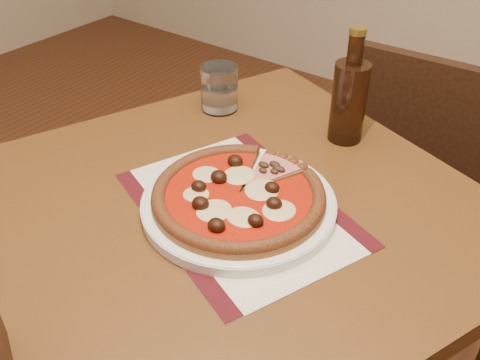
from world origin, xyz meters
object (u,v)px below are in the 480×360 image
object	(u,v)px
table	(233,243)
plate	(239,204)
chair_far	(420,164)
water_glass	(219,88)
bottle	(349,98)
pizza	(238,195)

from	to	relation	value
table	plate	distance (m)	0.12
chair_far	water_glass	bearing A→B (deg)	54.45
table	water_glass	size ratio (longest dim) A/B	10.51
bottle	pizza	bearing A→B (deg)	-95.90
table	chair_far	distance (m)	0.76
plate	table	bearing A→B (deg)	147.65
chair_far	water_glass	distance (m)	0.68
water_glass	bottle	distance (m)	0.29
table	pizza	distance (m)	0.14
plate	water_glass	xyz separation A→B (m)	(-0.25, 0.26, 0.04)
chair_far	table	bearing A→B (deg)	80.18
pizza	water_glass	bearing A→B (deg)	133.79
chair_far	pizza	bearing A→B (deg)	82.10
chair_far	plate	size ratio (longest dim) A/B	2.51
chair_far	plate	xyz separation A→B (m)	(-0.08, -0.75, 0.29)
pizza	table	bearing A→B (deg)	146.65
table	bottle	bearing A→B (deg)	79.39
table	pizza	xyz separation A→B (m)	(0.02, -0.02, 0.13)
table	plate	xyz separation A→B (m)	(0.02, -0.01, 0.11)
table	chair_far	xyz separation A→B (m)	(0.10, 0.73, -0.18)
chair_far	bottle	world-z (taller)	bottle
chair_far	water_glass	world-z (taller)	water_glass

